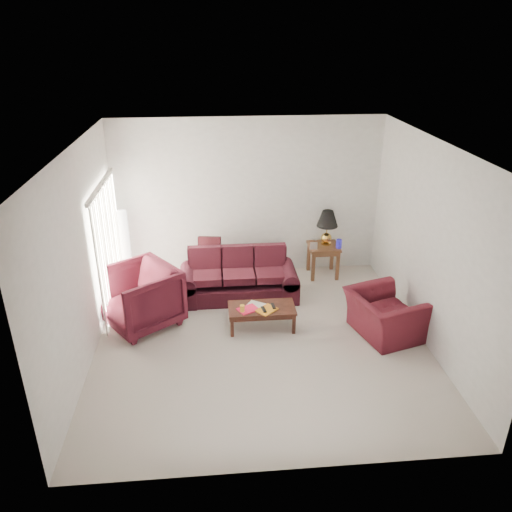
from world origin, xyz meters
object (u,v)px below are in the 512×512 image
(end_table, at_px, (323,260))
(coffee_table, at_px, (262,317))
(armchair_right, at_px, (384,315))
(floor_lamp, at_px, (125,248))
(armchair_left, at_px, (140,297))
(sofa, at_px, (238,276))

(end_table, distance_m, coffee_table, 2.25)
(end_table, height_order, armchair_right, armchair_right)
(floor_lamp, bearing_deg, armchair_left, -74.00)
(armchair_left, distance_m, coffee_table, 1.97)
(floor_lamp, relative_size, armchair_right, 1.37)
(end_table, xyz_separation_m, floor_lamp, (-3.73, -0.00, 0.42))
(coffee_table, bearing_deg, armchair_left, 175.94)
(sofa, distance_m, floor_lamp, 2.20)
(armchair_left, bearing_deg, floor_lamp, 159.65)
(coffee_table, bearing_deg, floor_lamp, 147.06)
(sofa, xyz_separation_m, coffee_table, (0.31, -1.04, -0.24))
(floor_lamp, bearing_deg, end_table, 0.07)
(end_table, xyz_separation_m, armchair_left, (-3.30, -1.50, 0.19))
(armchair_right, bearing_deg, armchair_left, 63.70)
(end_table, bearing_deg, coffee_table, -127.67)
(sofa, bearing_deg, armchair_right, -31.59)
(sofa, distance_m, armchair_left, 1.79)
(floor_lamp, height_order, armchair_left, floor_lamp)
(floor_lamp, distance_m, coffee_table, 3.00)
(sofa, relative_size, coffee_table, 1.96)
(sofa, bearing_deg, end_table, 24.86)
(end_table, height_order, floor_lamp, floor_lamp)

